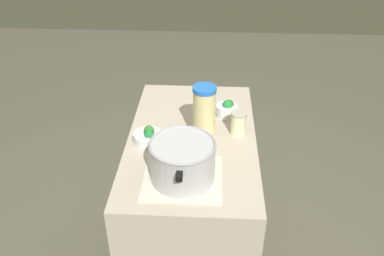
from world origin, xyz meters
The scene contains 7 objects.
counter_slab centered at (0.00, 0.00, 0.47)m, with size 1.05×0.61×0.94m, color #B7A795.
dish_cloth centered at (-0.31, 0.02, 0.95)m, with size 0.31×0.33×0.01m, color beige.
cooking_pot centered at (-0.31, 0.02, 1.04)m, with size 0.34×0.27×0.17m.
lemonade_pitcher centered at (0.00, -0.06, 1.08)m, with size 0.11×0.11×0.27m.
mason_jar centered at (0.04, -0.22, 1.00)m, with size 0.08×0.08×0.11m.
broccoli_bowl_front centered at (-0.05, 0.20, 0.97)m, with size 0.14×0.14×0.08m.
broccoli_bowl_center centered at (0.21, -0.17, 0.98)m, with size 0.11×0.11×0.09m.
Camera 1 is at (-1.61, -0.09, 2.05)m, focal length 38.51 mm.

